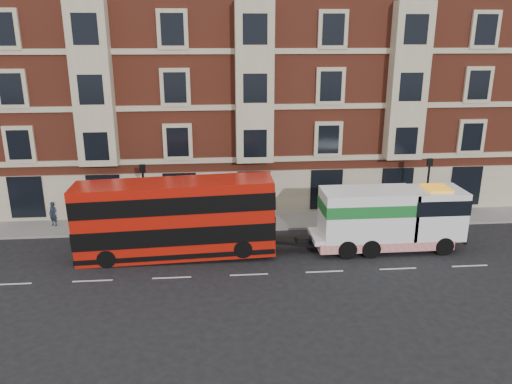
% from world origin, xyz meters
% --- Properties ---
extents(ground, '(120.00, 120.00, 0.00)m').
position_xyz_m(ground, '(0.00, 0.00, 0.00)').
color(ground, black).
rests_on(ground, ground).
extents(sidewalk, '(90.00, 3.00, 0.15)m').
position_xyz_m(sidewalk, '(0.00, 7.50, 0.07)').
color(sidewalk, slate).
rests_on(sidewalk, ground).
extents(victorian_terrace, '(45.00, 12.00, 20.40)m').
position_xyz_m(victorian_terrace, '(0.50, 15.00, 10.07)').
color(victorian_terrace, brown).
rests_on(victorian_terrace, ground).
extents(lamp_post_west, '(0.35, 0.15, 4.35)m').
position_xyz_m(lamp_post_west, '(-6.00, 6.20, 2.68)').
color(lamp_post_west, black).
rests_on(lamp_post_west, sidewalk).
extents(lamp_post_east, '(0.35, 0.15, 4.35)m').
position_xyz_m(lamp_post_east, '(12.00, 6.20, 2.68)').
color(lamp_post_east, black).
rests_on(lamp_post_east, sidewalk).
extents(double_decker_bus, '(10.85, 2.49, 4.39)m').
position_xyz_m(double_decker_bus, '(-3.88, 2.65, 2.33)').
color(double_decker_bus, '#B31409').
rests_on(double_decker_bus, ground).
extents(tow_truck, '(8.69, 2.57, 3.62)m').
position_xyz_m(tow_truck, '(8.18, 2.65, 1.92)').
color(tow_truck, white).
rests_on(tow_truck, ground).
extents(pedestrian, '(0.69, 0.60, 1.60)m').
position_xyz_m(pedestrian, '(-12.10, 7.75, 0.95)').
color(pedestrian, black).
rests_on(pedestrian, sidewalk).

